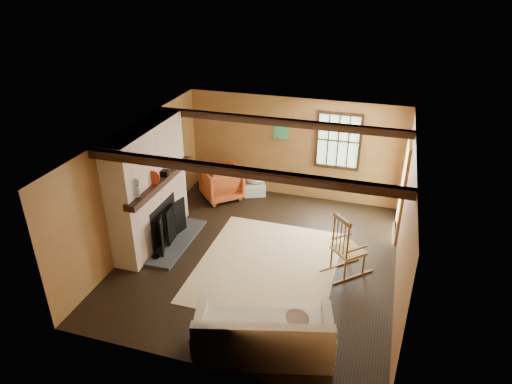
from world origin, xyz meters
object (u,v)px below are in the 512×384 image
(sofa, at_px, (264,338))
(laundry_basket, at_px, (254,189))
(armchair, at_px, (221,183))
(rocking_chair, at_px, (347,249))
(fireplace, at_px, (150,191))

(sofa, bearing_deg, laundry_basket, 94.02)
(laundry_basket, distance_m, armchair, 0.84)
(rocking_chair, relative_size, laundry_basket, 2.41)
(fireplace, xyz_separation_m, rocking_chair, (3.83, 0.01, -0.60))
(rocking_chair, bearing_deg, fireplace, 46.56)
(rocking_chair, distance_m, laundry_basket, 3.54)
(rocking_chair, height_order, laundry_basket, rocking_chair)
(fireplace, relative_size, armchair, 2.76)
(rocking_chair, relative_size, sofa, 0.57)
(rocking_chair, xyz_separation_m, armchair, (-3.19, 2.10, -0.11))
(fireplace, distance_m, sofa, 3.81)
(rocking_chair, distance_m, sofa, 2.45)
(fireplace, xyz_separation_m, laundry_basket, (1.34, 2.50, -0.95))
(sofa, height_order, laundry_basket, sofa)
(rocking_chair, xyz_separation_m, laundry_basket, (-2.49, 2.49, -0.36))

